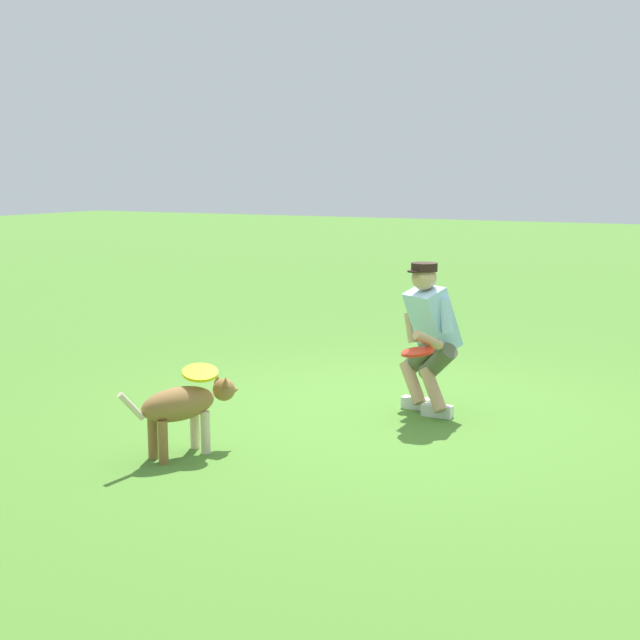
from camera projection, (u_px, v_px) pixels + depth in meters
name	position (u px, v px, depth m)	size (l,w,h in m)	color
ground_plane	(382.00, 412.00, 7.25)	(60.00, 60.00, 0.00)	#4D812E
person	(429.00, 333.00, 7.11)	(0.62, 0.71, 1.29)	silver
dog	(185.00, 406.00, 6.09)	(0.47, 0.95, 0.55)	olive
frisbee_flying	(200.00, 373.00, 6.15)	(0.26, 0.26, 0.02)	yellow
frisbee_held	(418.00, 352.00, 6.77)	(0.27, 0.27, 0.02)	red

